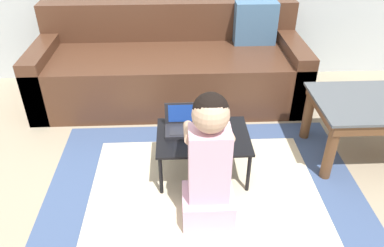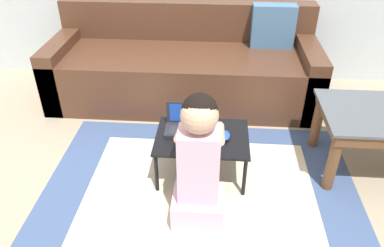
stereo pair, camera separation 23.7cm
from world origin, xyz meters
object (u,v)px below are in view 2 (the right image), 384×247
object	(u,v)px
person_seated	(199,164)
laptop	(190,126)
computer_mouse	(226,136)
laptop_desk	(202,140)
couch	(185,67)

from	to	relation	value
person_seated	laptop	bearing A→B (deg)	100.70
laptop	person_seated	world-z (taller)	person_seated
laptop	computer_mouse	bearing A→B (deg)	-16.57
laptop_desk	person_seated	xyz separation A→B (m)	(0.00, -0.40, 0.13)
laptop	computer_mouse	distance (m)	0.24
laptop	computer_mouse	xyz separation A→B (m)	(0.23, -0.07, -0.01)
laptop_desk	couch	bearing A→B (deg)	100.60
laptop	person_seated	size ratio (longest dim) A/B	0.38
laptop_desk	computer_mouse	xyz separation A→B (m)	(0.15, -0.01, 0.05)
couch	laptop_desk	world-z (taller)	couch
couch	laptop	size ratio (longest dim) A/B	7.25
laptop_desk	laptop	world-z (taller)	laptop
couch	computer_mouse	world-z (taller)	couch
laptop	laptop_desk	bearing A→B (deg)	-35.74
computer_mouse	laptop	bearing A→B (deg)	163.43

